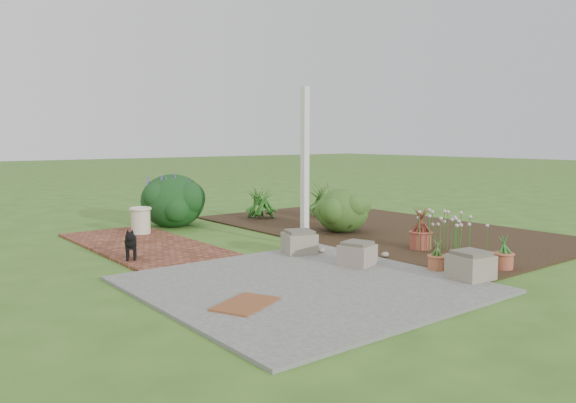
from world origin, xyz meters
TOP-DOWN VIEW (x-y plane):
  - ground at (0.00, 0.00)m, footprint 80.00×80.00m
  - concrete_patio at (-1.25, -1.75)m, footprint 3.50×3.50m
  - brick_path at (-1.70, 1.75)m, footprint 1.60×3.50m
  - garden_bed at (2.50, 0.50)m, footprint 4.00×7.00m
  - veranda_post at (0.30, 0.10)m, footprint 0.10×0.10m
  - stone_trough_near at (0.45, -2.82)m, footprint 0.48×0.48m
  - stone_trough_mid at (-0.10, -1.46)m, footprint 0.50×0.50m
  - stone_trough_far at (-0.20, -0.38)m, footprint 0.55×0.55m
  - coir_doormat at (-2.27, -2.05)m, footprint 0.81×0.69m
  - black_dog at (-2.33, 0.69)m, footprint 0.28×0.45m
  - cream_ceramic_urn at (-1.33, 2.66)m, footprint 0.35×0.35m
  - evergreen_shrub at (1.65, 0.66)m, footprint 1.24×1.24m
  - agapanthus_clump_back at (2.65, 2.30)m, footprint 1.17×1.17m
  - agapanthus_clump_front at (1.50, 2.99)m, footprint 0.95×0.95m
  - pink_flower_patch at (1.69, -1.60)m, footprint 1.18×1.18m
  - terracotta_pot_bronze at (1.49, -1.24)m, footprint 0.35×0.35m
  - terracotta_pot_small_left at (1.27, -2.75)m, footprint 0.29×0.29m
  - terracotta_pot_small_right at (0.52, -2.28)m, footprint 0.30×0.30m
  - purple_flowering_bush at (-0.38, 3.30)m, footprint 1.38×1.38m

SIDE VIEW (x-z plane):
  - ground at x=0.00m, z-range 0.00..0.00m
  - garden_bed at x=2.50m, z-range 0.00..0.03m
  - concrete_patio at x=-1.25m, z-range 0.00..0.04m
  - brick_path at x=-1.70m, z-range 0.00..0.04m
  - coir_doormat at x=-2.27m, z-range 0.04..0.06m
  - terracotta_pot_small_right at x=0.52m, z-range 0.03..0.22m
  - terracotta_pot_small_left at x=1.27m, z-range 0.03..0.24m
  - terracotta_pot_bronze at x=1.49m, z-range 0.03..0.30m
  - stone_trough_mid at x=-0.10m, z-range 0.04..0.31m
  - stone_trough_near at x=0.45m, z-range 0.04..0.33m
  - stone_trough_far at x=-0.20m, z-range 0.04..0.33m
  - cream_ceramic_urn at x=-1.33m, z-range 0.04..0.49m
  - black_dog at x=-2.33m, z-range 0.08..0.49m
  - pink_flower_patch at x=1.69m, z-range 0.03..0.63m
  - agapanthus_clump_front at x=1.50m, z-range 0.03..0.82m
  - evergreen_shrub at x=1.65m, z-range 0.03..0.83m
  - agapanthus_clump_back at x=2.65m, z-range 0.03..0.93m
  - purple_flowering_bush at x=-0.38m, z-range 0.00..1.05m
  - veranda_post at x=0.30m, z-range 0.00..2.50m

